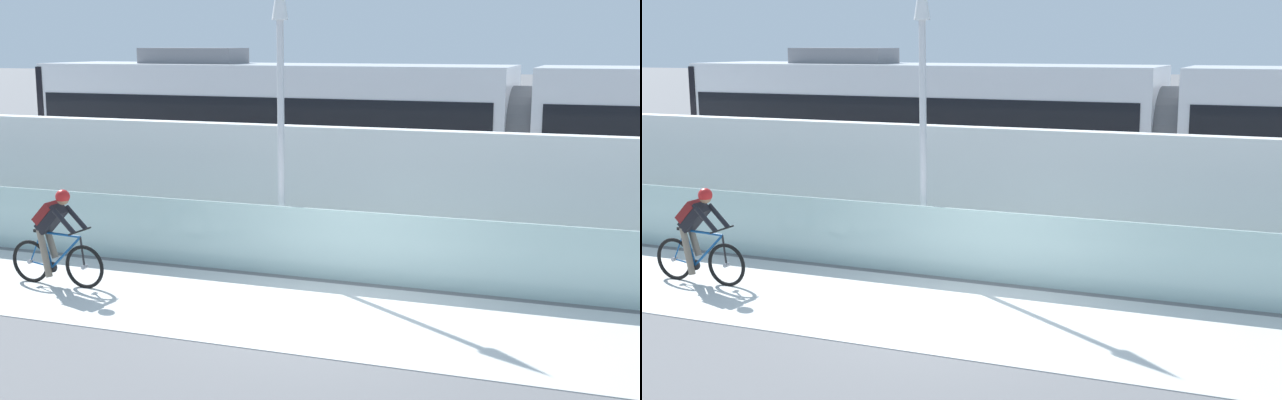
{
  "view_description": "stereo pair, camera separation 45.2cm",
  "coord_description": "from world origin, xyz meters",
  "views": [
    {
      "loc": [
        3.86,
        -10.99,
        3.91
      ],
      "look_at": [
        -0.94,
        2.35,
        1.25
      ],
      "focal_mm": 46.88,
      "sensor_mm": 36.0,
      "label": 1
    },
    {
      "loc": [
        4.28,
        -10.83,
        3.91
      ],
      "look_at": [
        -0.94,
        2.35,
        1.25
      ],
      "focal_mm": 46.88,
      "sensor_mm": 36.0,
      "label": 2
    }
  ],
  "objects": [
    {
      "name": "ground_plane",
      "position": [
        0.0,
        0.0,
        0.0
      ],
      "size": [
        200.0,
        200.0,
        0.0
      ],
      "primitive_type": "plane",
      "color": "slate"
    },
    {
      "name": "bike_path_deck",
      "position": [
        0.0,
        0.0,
        0.01
      ],
      "size": [
        32.0,
        3.2,
        0.01
      ],
      "primitive_type": "cube",
      "color": "silver",
      "rests_on": "ground"
    },
    {
      "name": "glass_parapet",
      "position": [
        0.0,
        1.85,
        0.6
      ],
      "size": [
        32.0,
        0.05,
        1.2
      ],
      "primitive_type": "cube",
      "color": "silver",
      "rests_on": "ground"
    },
    {
      "name": "concrete_barrier_wall",
      "position": [
        0.0,
        3.65,
        1.19
      ],
      "size": [
        32.0,
        0.36,
        2.39
      ],
      "primitive_type": "cube",
      "color": "white",
      "rests_on": "ground"
    },
    {
      "name": "tram_rail_near",
      "position": [
        0.0,
        6.13,
        0.0
      ],
      "size": [
        32.0,
        0.08,
        0.01
      ],
      "primitive_type": "cube",
      "color": "#595654",
      "rests_on": "ground"
    },
    {
      "name": "tram_rail_far",
      "position": [
        0.0,
        7.57,
        0.0
      ],
      "size": [
        32.0,
        0.08,
        0.01
      ],
      "primitive_type": "cube",
      "color": "#595654",
      "rests_on": "ground"
    },
    {
      "name": "tram",
      "position": [
        1.96,
        6.85,
        1.89
      ],
      "size": [
        22.56,
        2.54,
        3.81
      ],
      "color": "silver",
      "rests_on": "ground"
    },
    {
      "name": "cyclist_on_bike",
      "position": [
        -4.68,
        -0.0,
        0.8
      ],
      "size": [
        1.77,
        0.58,
        1.61
      ],
      "color": "black",
      "rests_on": "ground"
    },
    {
      "name": "lamp_post_antenna",
      "position": [
        -1.58,
        2.15,
        3.29
      ],
      "size": [
        0.28,
        0.28,
        5.2
      ],
      "color": "gray",
      "rests_on": "ground"
    }
  ]
}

